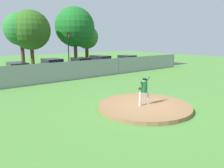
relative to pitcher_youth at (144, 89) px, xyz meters
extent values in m
plane|color=#4C8438|center=(0.07, 6.01, -1.12)|extent=(80.00, 80.00, 0.00)
cube|color=#2B2B2D|center=(0.07, 14.51, -1.12)|extent=(44.00, 7.00, 0.01)
cylinder|color=olive|center=(0.07, 0.01, -1.01)|extent=(5.12, 5.12, 0.21)
cylinder|color=silver|center=(-0.26, 0.03, -0.55)|extent=(0.13, 0.13, 0.72)
cylinder|color=silver|center=(0.29, -0.04, -0.55)|extent=(0.13, 0.13, 0.72)
cylinder|color=#145933|center=(0.01, 0.00, 0.08)|extent=(0.32, 0.32, 0.54)
cylinder|color=#145933|center=(0.19, 0.00, 0.45)|extent=(0.42, 0.14, 0.45)
cylinder|color=#145933|center=(-0.17, 0.00, 0.22)|extent=(0.29, 0.12, 0.46)
ellipsoid|color=#4C2D14|center=(-0.29, 0.05, 0.05)|extent=(0.20, 0.12, 0.18)
sphere|color=tan|center=(0.01, 0.00, 0.45)|extent=(0.20, 0.20, 0.20)
cylinder|color=black|center=(0.01, 0.00, 0.52)|extent=(0.21, 0.21, 0.09)
sphere|color=white|center=(0.61, 0.21, -0.87)|extent=(0.07, 0.07, 0.07)
cube|color=gray|center=(0.07, 10.01, -0.24)|extent=(33.22, 0.03, 1.76)
cylinder|color=slate|center=(6.71, 10.01, -0.19)|extent=(0.07, 0.07, 1.86)
cylinder|color=slate|center=(16.67, 10.01, -0.19)|extent=(0.07, 0.07, 1.86)
cube|color=#B7BABF|center=(12.04, 14.47, -0.48)|extent=(1.97, 4.13, 0.65)
cube|color=black|center=(12.04, 14.47, 0.15)|extent=(1.74, 2.30, 0.60)
cylinder|color=black|center=(11.98, 15.72, -0.80)|extent=(1.86, 0.73, 0.64)
cylinder|color=black|center=(12.11, 13.22, -0.80)|extent=(1.86, 0.73, 0.64)
cube|color=maroon|center=(-2.66, 14.04, -0.46)|extent=(2.06, 4.77, 0.68)
cube|color=black|center=(-2.66, 14.04, 0.16)|extent=(1.78, 2.67, 0.56)
cylinder|color=black|center=(-2.57, 15.48, -0.80)|extent=(1.86, 0.76, 0.64)
cylinder|color=black|center=(-2.76, 12.59, -0.80)|extent=(1.86, 0.76, 0.64)
cube|color=#232328|center=(4.70, 14.67, -0.46)|extent=(1.95, 4.44, 0.68)
cube|color=black|center=(4.70, 14.67, 0.18)|extent=(1.70, 2.48, 0.60)
cylinder|color=black|center=(4.78, 16.01, -0.80)|extent=(1.80, 0.74, 0.64)
cylinder|color=black|center=(4.63, 13.32, -0.80)|extent=(1.80, 0.74, 0.64)
cube|color=tan|center=(7.56, 14.64, -0.44)|extent=(2.02, 4.76, 0.73)
cube|color=black|center=(7.56, 14.64, 0.26)|extent=(1.74, 2.66, 0.67)
cylinder|color=black|center=(7.46, 16.08, -0.80)|extent=(1.81, 0.76, 0.64)
cylinder|color=black|center=(7.66, 13.20, -0.80)|extent=(1.81, 0.76, 0.64)
cube|color=#161E4C|center=(1.14, 14.72, -0.44)|extent=(1.88, 4.12, 0.71)
cube|color=black|center=(1.14, 14.72, 0.23)|extent=(1.72, 2.27, 0.64)
cylinder|color=black|center=(1.14, 15.99, -0.80)|extent=(1.92, 0.65, 0.64)
cylinder|color=black|center=(1.13, 13.44, -0.80)|extent=(1.92, 0.65, 0.64)
cylinder|color=black|center=(5.39, 18.99, 1.21)|extent=(0.14, 0.14, 4.65)
cube|color=black|center=(5.39, 18.81, 3.08)|extent=(0.28, 0.24, 0.90)
sphere|color=red|center=(5.39, 18.69, 3.35)|extent=(0.18, 0.18, 0.18)
sphere|color=orange|center=(5.39, 18.69, 3.08)|extent=(0.18, 0.18, 0.18)
sphere|color=green|center=(5.39, 18.69, 2.81)|extent=(0.18, 0.18, 0.18)
cylinder|color=#4C331E|center=(0.33, 22.33, 0.65)|extent=(0.46, 0.46, 3.55)
sphere|color=#28752D|center=(0.33, 22.33, 3.93)|extent=(4.31, 4.31, 4.31)
cylinder|color=#4C331E|center=(1.45, 21.92, 0.44)|extent=(0.48, 0.48, 3.12)
sphere|color=#30611C|center=(1.45, 21.92, 3.84)|extent=(5.25, 5.25, 5.25)
cylinder|color=#4C331E|center=(8.09, 21.86, 0.62)|extent=(0.53, 0.53, 3.49)
sphere|color=#196521|center=(8.09, 21.86, 4.44)|extent=(5.94, 5.94, 5.94)
cylinder|color=#4C331E|center=(11.04, 23.33, 0.26)|extent=(0.57, 0.57, 2.76)
sphere|color=#317926|center=(11.04, 23.33, 2.99)|extent=(3.88, 3.88, 3.88)
camera|label=1|loc=(-8.47, -7.78, 2.63)|focal=34.52mm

